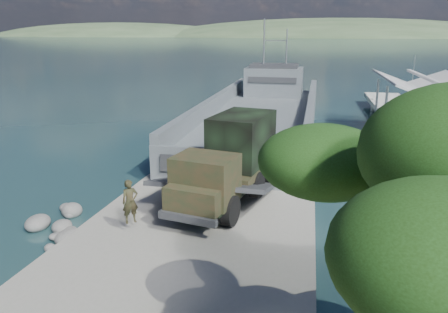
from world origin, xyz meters
The scene contains 9 objects.
ground centered at (0.00, 0.00, 0.00)m, with size 1400.00×1400.00×0.00m, color #1A3E3F.
boat_ramp centered at (0.00, -1.00, 0.25)m, with size 10.00×18.00×0.50m, color gray.
shoreline_rocks centered at (-6.20, 0.50, 0.00)m, with size 3.20×5.60×0.90m, color #565654, non-canonical shape.
distant_headlands centered at (50.00, 560.00, 0.00)m, with size 1000.00×240.00×48.00m, color #364F31, non-canonical shape.
pier centered at (13.00, 18.77, 1.60)m, with size 6.40×44.00×6.10m.
landing_craft centered at (0.39, 21.40, 0.86)m, with size 9.51×35.67×10.55m.
military_truck centered at (0.81, 4.15, 2.49)m, with size 4.30×8.95×3.99m.
soldier centered at (-2.59, -0.44, 1.43)m, with size 0.68×0.45×1.86m, color #1F2E19.
sailboat_far centered at (15.95, 37.96, 0.32)m, with size 3.17×5.12×6.02m.
Camera 1 is at (4.47, -16.13, 8.64)m, focal length 35.00 mm.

